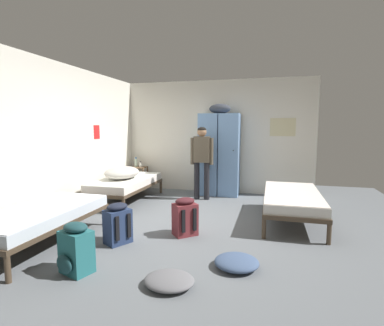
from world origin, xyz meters
name	(u,v)px	position (x,y,z in m)	size (l,w,h in m)	color
ground_plane	(188,222)	(0.00, 0.00, 0.00)	(7.70, 7.70, 0.00)	slate
room_backdrop	(150,138)	(-1.14, 1.18, 1.32)	(4.50, 4.87, 2.64)	silver
locker_bank	(219,153)	(0.14, 2.13, 0.97)	(0.90, 0.55, 2.07)	#6B93C6
shelf_unit	(139,176)	(-1.89, 2.16, 0.35)	(0.38, 0.30, 0.57)	brown
bed_left_front	(40,216)	(-1.64, -1.40, 0.38)	(0.90, 1.90, 0.49)	#473828
bed_left_rear	(126,183)	(-1.64, 1.01, 0.38)	(0.90, 1.90, 0.49)	#473828
bed_right	(292,199)	(1.64, 0.50, 0.38)	(0.90, 1.90, 0.49)	#473828
bedding_heap	(122,173)	(-1.69, 0.93, 0.62)	(0.65, 0.87, 0.25)	#B7B2A8
person_traveler	(202,156)	(-0.14, 1.57, 0.94)	(0.49, 0.23, 1.55)	black
water_bottle	(136,162)	(-1.97, 2.18, 0.68)	(0.07, 0.07, 0.24)	silver
lotion_bottle	(141,165)	(-1.82, 2.12, 0.63)	(0.05, 0.05, 0.15)	white
backpack_teal	(76,249)	(-0.69, -1.95, 0.26)	(0.38, 0.39, 0.55)	#23666B
backpack_navy	(117,224)	(-0.68, -1.09, 0.26)	(0.41, 0.40, 0.55)	navy
backpack_maroon	(185,217)	(0.11, -0.57, 0.26)	(0.42, 0.42, 0.55)	maroon
clothes_pile_denim	(237,262)	(0.95, -1.40, 0.06)	(0.50, 0.48, 0.13)	#42567A
clothes_pile_grey	(169,280)	(0.36, -1.95, 0.06)	(0.50, 0.43, 0.11)	slate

